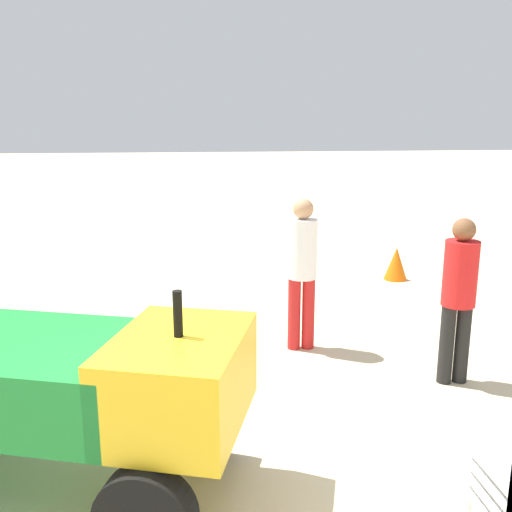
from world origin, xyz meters
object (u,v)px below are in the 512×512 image
(utility_cart, at_px, (66,386))
(lifeguard_near_right, at_px, (459,291))
(traffic_cone_near, at_px, (396,263))
(lifeguard_near_center, at_px, (302,264))

(utility_cart, xyz_separation_m, lifeguard_near_right, (3.39, 1.31, 0.15))
(utility_cart, relative_size, traffic_cone_near, 5.27)
(utility_cart, height_order, traffic_cone_near, utility_cart)
(traffic_cone_near, bearing_deg, lifeguard_near_center, -128.09)
(utility_cart, distance_m, traffic_cone_near, 6.45)
(lifeguard_near_right, distance_m, traffic_cone_near, 3.76)
(lifeguard_near_center, bearing_deg, traffic_cone_near, 51.91)
(lifeguard_near_right, height_order, traffic_cone_near, lifeguard_near_right)
(utility_cart, distance_m, lifeguard_near_right, 3.64)
(utility_cart, xyz_separation_m, lifeguard_near_center, (2.07, 2.33, 0.19))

